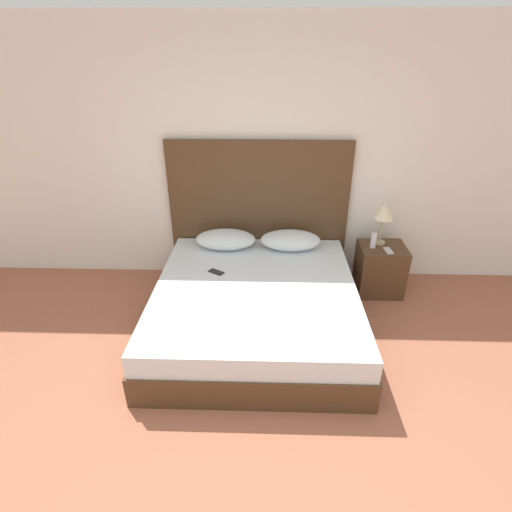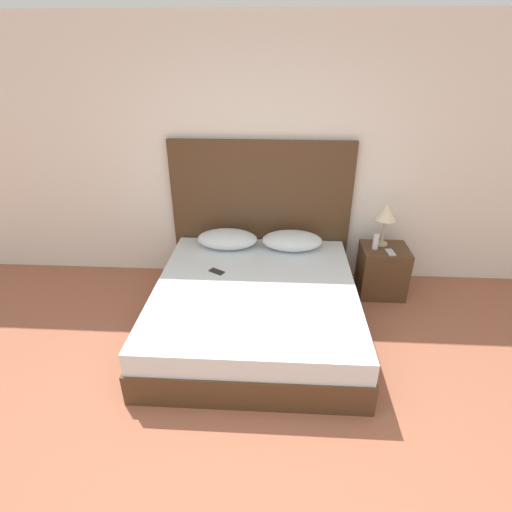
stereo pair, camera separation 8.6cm
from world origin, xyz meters
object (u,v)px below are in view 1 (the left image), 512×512
object	(u,v)px
bed	(256,307)
phone_on_bed	(216,272)
nightstand	(380,269)
phone_on_nightstand	(388,251)
table_lamp	(383,212)

from	to	relation	value
bed	phone_on_bed	bearing A→B (deg)	149.88
phone_on_bed	nightstand	distance (m)	1.78
bed	nightstand	distance (m)	1.49
bed	phone_on_bed	xyz separation A→B (m)	(-0.39, 0.22, 0.24)
phone_on_nightstand	bed	bearing A→B (deg)	-156.05
phone_on_bed	phone_on_nightstand	bearing A→B (deg)	12.13
phone_on_bed	nightstand	xyz separation A→B (m)	(1.70, 0.47, -0.21)
phone_on_bed	nightstand	bearing A→B (deg)	15.59
nightstand	table_lamp	distance (m)	0.62
phone_on_bed	phone_on_nightstand	world-z (taller)	phone_on_nightstand
bed	phone_on_bed	distance (m)	0.51
bed	table_lamp	xyz separation A→B (m)	(1.29, 0.78, 0.65)
phone_on_bed	bed	bearing A→B (deg)	-30.12
bed	nightstand	xyz separation A→B (m)	(1.32, 0.70, 0.04)
bed	table_lamp	distance (m)	1.64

